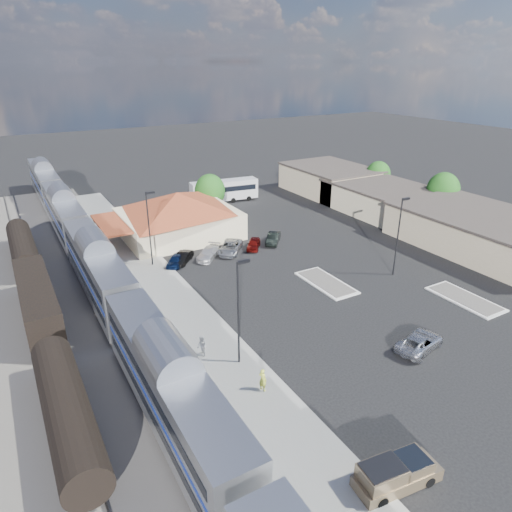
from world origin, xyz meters
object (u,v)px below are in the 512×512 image
pickup_truck (397,473)px  coach_bus (224,190)px  suv (420,342)px  station_depot (178,214)px

pickup_truck → coach_bus: (16.84, 56.55, 1.30)m
pickup_truck → coach_bus: size_ratio=0.45×
suv → coach_bus: size_ratio=0.43×
pickup_truck → suv: bearing=-46.6°
station_depot → suv: 36.66m
coach_bus → pickup_truck: bearing=170.3°
station_depot → coach_bus: (12.90, 12.00, -0.99)m
station_depot → coach_bus: 17.65m
pickup_truck → coach_bus: coach_bus is taller
coach_bus → station_depot: bearing=139.8°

